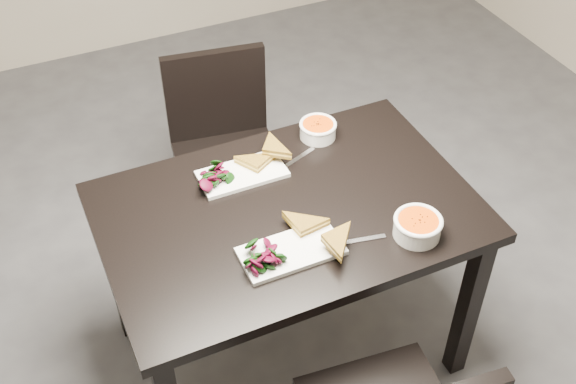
# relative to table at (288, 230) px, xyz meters

# --- Properties ---
(ground) EXTENTS (5.00, 5.00, 0.00)m
(ground) POSITION_rel_table_xyz_m (-0.13, 0.01, -0.65)
(ground) COLOR #47474C
(ground) RESTS_ON ground
(table) EXTENTS (1.20, 0.80, 0.75)m
(table) POSITION_rel_table_xyz_m (0.00, 0.00, 0.00)
(table) COLOR black
(table) RESTS_ON ground
(chair_far) EXTENTS (0.48, 0.48, 0.85)m
(chair_far) POSITION_rel_table_xyz_m (0.04, 0.73, -0.17)
(chair_far) COLOR black
(chair_far) RESTS_ON ground
(plate_near) EXTENTS (0.31, 0.16, 0.02)m
(plate_near) POSITION_rel_table_xyz_m (-0.07, -0.18, 0.11)
(plate_near) COLOR white
(plate_near) RESTS_ON table
(sandwich_near) EXTENTS (0.17, 0.14, 0.05)m
(sandwich_near) POSITION_rel_table_xyz_m (-0.01, -0.17, 0.14)
(sandwich_near) COLOR olive
(sandwich_near) RESTS_ON plate_near
(salad_near) EXTENTS (0.10, 0.09, 0.04)m
(salad_near) POSITION_rel_table_xyz_m (-0.17, -0.18, 0.14)
(salad_near) COLOR black
(salad_near) RESTS_ON plate_near
(soup_bowl_near) EXTENTS (0.15, 0.15, 0.07)m
(soup_bowl_near) POSITION_rel_table_xyz_m (0.31, -0.27, 0.14)
(soup_bowl_near) COLOR white
(soup_bowl_near) RESTS_ON table
(cutlery_near) EXTENTS (0.18, 0.05, 0.00)m
(cutlery_near) POSITION_rel_table_xyz_m (0.13, -0.22, 0.10)
(cutlery_near) COLOR silver
(cutlery_near) RESTS_ON table
(plate_far) EXTENTS (0.29, 0.15, 0.01)m
(plate_far) POSITION_rel_table_xyz_m (-0.07, 0.21, 0.11)
(plate_far) COLOR white
(plate_far) RESTS_ON table
(sandwich_far) EXTENTS (0.18, 0.17, 0.05)m
(sandwich_far) POSITION_rel_table_xyz_m (-0.01, 0.19, 0.14)
(sandwich_far) COLOR olive
(sandwich_far) RESTS_ON plate_far
(salad_far) EXTENTS (0.09, 0.08, 0.04)m
(salad_far) POSITION_rel_table_xyz_m (-0.17, 0.21, 0.13)
(salad_far) COLOR black
(salad_far) RESTS_ON plate_far
(soup_bowl_far) EXTENTS (0.13, 0.13, 0.06)m
(soup_bowl_far) POSITION_rel_table_xyz_m (0.25, 0.30, 0.13)
(soup_bowl_far) COLOR white
(soup_bowl_far) RESTS_ON table
(cutlery_far) EXTENTS (0.17, 0.08, 0.00)m
(cutlery_far) POSITION_rel_table_xyz_m (0.12, 0.21, 0.10)
(cutlery_far) COLOR silver
(cutlery_far) RESTS_ON table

